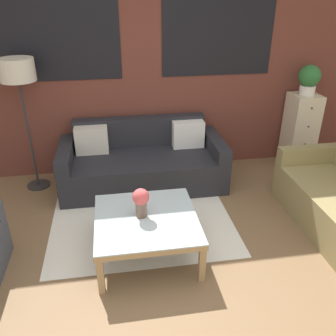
{
  "coord_description": "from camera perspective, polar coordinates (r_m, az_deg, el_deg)",
  "views": [
    {
      "loc": [
        -0.4,
        -2.06,
        2.26
      ],
      "look_at": [
        0.14,
        1.24,
        0.55
      ],
      "focal_mm": 38.0,
      "sensor_mm": 36.0,
      "label": 1
    }
  ],
  "objects": [
    {
      "name": "ground_plane",
      "position": [
        3.09,
        1.23,
        -20.02
      ],
      "size": [
        16.0,
        16.0,
        0.0
      ],
      "primitive_type": "plane",
      "color": "brown"
    },
    {
      "name": "drawer_cabinet",
      "position": [
        5.24,
        20.39,
        5.68
      ],
      "size": [
        0.37,
        0.39,
        1.0
      ],
      "color": "beige",
      "rests_on": "ground_plane"
    },
    {
      "name": "coffee_table",
      "position": [
        3.27,
        -3.49,
        -8.77
      ],
      "size": [
        0.92,
        0.92,
        0.41
      ],
      "color": "silver",
      "rests_on": "ground_plane"
    },
    {
      "name": "rug",
      "position": [
        3.97,
        -4.3,
        -7.72
      ],
      "size": [
        1.92,
        1.67,
        0.0
      ],
      "color": "silver",
      "rests_on": "ground_plane"
    },
    {
      "name": "floor_lamp",
      "position": [
        4.35,
        -22.92,
        13.32
      ],
      "size": [
        0.39,
        0.39,
        1.58
      ],
      "color": "#2D2D2D",
      "rests_on": "ground_plane"
    },
    {
      "name": "couch_dark",
      "position": [
        4.49,
        -4.08,
        0.79
      ],
      "size": [
        2.0,
        0.88,
        0.78
      ],
      "color": "#232328",
      "rests_on": "ground_plane"
    },
    {
      "name": "wall_back_brick",
      "position": [
        4.6,
        -4.25,
        16.31
      ],
      "size": [
        8.4,
        0.09,
        2.8
      ],
      "color": "brown",
      "rests_on": "ground_plane"
    },
    {
      "name": "flower_vase",
      "position": [
        3.17,
        -4.36,
        -5.24
      ],
      "size": [
        0.15,
        0.15,
        0.28
      ],
      "color": "brown",
      "rests_on": "coffee_table"
    },
    {
      "name": "potted_plant",
      "position": [
        5.04,
        21.69,
        13.18
      ],
      "size": [
        0.28,
        0.28,
        0.38
      ],
      "color": "silver",
      "rests_on": "drawer_cabinet"
    }
  ]
}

